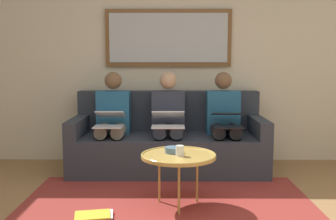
# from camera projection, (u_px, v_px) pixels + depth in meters

# --- Properties ---
(wall_rear) EXTENTS (6.00, 0.12, 2.60)m
(wall_rear) POSITION_uv_depth(u_px,v_px,m) (168.00, 58.00, 4.95)
(wall_rear) COLOR beige
(wall_rear) RESTS_ON ground_plane
(area_rug) EXTENTS (2.60, 1.80, 0.01)m
(area_rug) POSITION_uv_depth(u_px,v_px,m) (167.00, 208.00, 3.37)
(area_rug) COLOR maroon
(area_rug) RESTS_ON ground_plane
(couch) EXTENTS (2.20, 0.90, 0.90)m
(couch) POSITION_uv_depth(u_px,v_px,m) (168.00, 143.00, 4.60)
(couch) COLOR #2D333D
(couch) RESTS_ON ground_plane
(framed_mirror) EXTENTS (1.56, 0.05, 0.70)m
(framed_mirror) POSITION_uv_depth(u_px,v_px,m) (168.00, 38.00, 4.83)
(framed_mirror) COLOR brown
(coffee_table) EXTENTS (0.65, 0.65, 0.47)m
(coffee_table) POSITION_uv_depth(u_px,v_px,m) (179.00, 156.00, 3.37)
(coffee_table) COLOR tan
(coffee_table) RESTS_ON ground_plane
(cup) EXTENTS (0.07, 0.07, 0.09)m
(cup) POSITION_uv_depth(u_px,v_px,m) (180.00, 151.00, 3.32)
(cup) COLOR silver
(cup) RESTS_ON coffee_table
(bowl) EXTENTS (0.15, 0.15, 0.05)m
(bowl) POSITION_uv_depth(u_px,v_px,m) (173.00, 150.00, 3.44)
(bowl) COLOR slate
(bowl) RESTS_ON coffee_table
(person_left) EXTENTS (0.38, 0.58, 1.14)m
(person_left) POSITION_uv_depth(u_px,v_px,m) (224.00, 119.00, 4.49)
(person_left) COLOR #235B84
(person_left) RESTS_ON couch
(laptop_black) EXTENTS (0.31, 0.37, 0.15)m
(laptop_black) POSITION_uv_depth(u_px,v_px,m) (227.00, 119.00, 4.24)
(laptop_black) COLOR black
(person_middle) EXTENTS (0.38, 0.58, 1.14)m
(person_middle) POSITION_uv_depth(u_px,v_px,m) (168.00, 119.00, 4.49)
(person_middle) COLOR #2D3342
(person_middle) RESTS_ON couch
(laptop_white) EXTENTS (0.35, 0.38, 0.17)m
(laptop_white) POSITION_uv_depth(u_px,v_px,m) (168.00, 120.00, 4.26)
(laptop_white) COLOR white
(person_right) EXTENTS (0.38, 0.58, 1.14)m
(person_right) POSITION_uv_depth(u_px,v_px,m) (113.00, 118.00, 4.49)
(person_right) COLOR #235B84
(person_right) RESTS_ON couch
(laptop_silver) EXTENTS (0.31, 0.38, 0.17)m
(laptop_silver) POSITION_uv_depth(u_px,v_px,m) (109.00, 120.00, 4.26)
(laptop_silver) COLOR silver
(magazine_stack) EXTENTS (0.33, 0.27, 0.03)m
(magazine_stack) POSITION_uv_depth(u_px,v_px,m) (94.00, 216.00, 3.16)
(magazine_stack) COLOR red
(magazine_stack) RESTS_ON ground_plane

